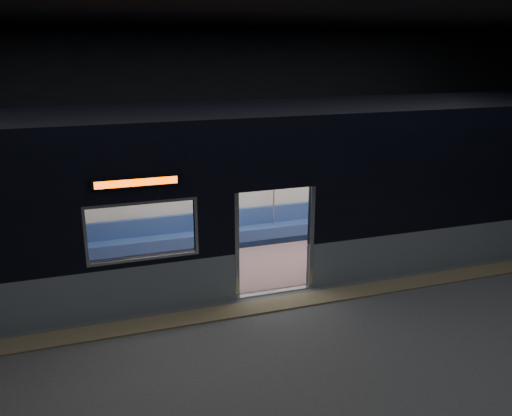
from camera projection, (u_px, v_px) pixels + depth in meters
station_floor at (295, 318)px, 9.40m from camera, size 24.00×14.00×0.01m
station_envelope at (300, 104)px, 8.33m from camera, size 24.00×14.00×5.00m
tactile_strip at (283, 303)px, 9.89m from camera, size 22.80×0.50×0.03m
metro_car at (249, 181)px, 11.17m from camera, size 18.00×3.04×3.35m
passenger at (403, 200)px, 13.76m from camera, size 0.40×0.64×1.27m
handbag at (407, 206)px, 13.61m from camera, size 0.26×0.23×0.12m
transit_map at (417, 168)px, 13.99m from camera, size 1.01×0.03×0.66m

